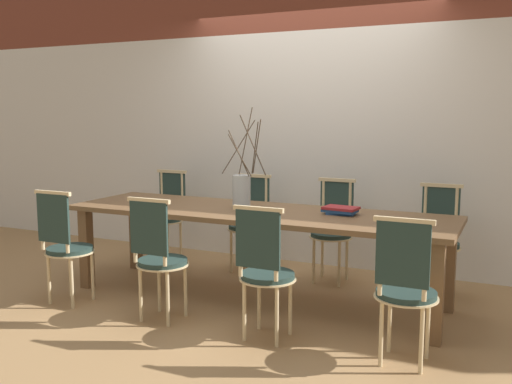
# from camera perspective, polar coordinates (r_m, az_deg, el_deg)

# --- Properties ---
(ground_plane) EXTENTS (16.00, 16.00, 0.00)m
(ground_plane) POSITION_cam_1_polar(r_m,az_deg,el_deg) (4.78, 0.00, -10.58)
(ground_plane) COLOR #A87F51
(wall_rear) EXTENTS (12.00, 0.06, 3.20)m
(wall_rear) POSITION_cam_1_polar(r_m,az_deg,el_deg) (5.72, 5.50, 8.71)
(wall_rear) COLOR silver
(wall_rear) RESTS_ON ground_plane
(dining_table) EXTENTS (3.15, 0.91, 0.74)m
(dining_table) POSITION_cam_1_polar(r_m,az_deg,el_deg) (4.62, 0.00, -2.84)
(dining_table) COLOR brown
(dining_table) RESTS_ON ground_plane
(chair_near_leftend) EXTENTS (0.39, 0.39, 0.93)m
(chair_near_leftend) POSITION_cam_1_polar(r_m,az_deg,el_deg) (4.76, -18.56, -4.85)
(chair_near_leftend) COLOR #233833
(chair_near_leftend) RESTS_ON ground_plane
(chair_near_left) EXTENTS (0.39, 0.39, 0.93)m
(chair_near_left) POSITION_cam_1_polar(r_m,az_deg,el_deg) (4.21, -9.72, -6.20)
(chair_near_left) COLOR #233833
(chair_near_left) RESTS_ON ground_plane
(chair_near_center) EXTENTS (0.39, 0.39, 0.93)m
(chair_near_center) POSITION_cam_1_polar(r_m,az_deg,el_deg) (3.80, 0.88, -7.62)
(chair_near_center) COLOR #233833
(chair_near_center) RESTS_ON ground_plane
(chair_near_right) EXTENTS (0.39, 0.39, 0.93)m
(chair_near_right) POSITION_cam_1_polar(r_m,az_deg,el_deg) (3.54, 14.68, -9.06)
(chair_near_right) COLOR #233833
(chair_near_right) RESTS_ON ground_plane
(chair_far_leftend) EXTENTS (0.39, 0.39, 0.93)m
(chair_far_leftend) POSITION_cam_1_polar(r_m,az_deg,el_deg) (5.97, -8.91, -1.99)
(chair_far_leftend) COLOR #233833
(chair_far_leftend) RESTS_ON ground_plane
(chair_far_left) EXTENTS (0.39, 0.39, 0.93)m
(chair_far_left) POSITION_cam_1_polar(r_m,az_deg,el_deg) (5.50, -0.63, -2.75)
(chair_far_left) COLOR #233833
(chair_far_left) RESTS_ON ground_plane
(chair_far_center) EXTENTS (0.39, 0.39, 0.93)m
(chair_far_center) POSITION_cam_1_polar(r_m,az_deg,el_deg) (5.20, 7.68, -3.45)
(chair_far_center) COLOR #233833
(chair_far_center) RESTS_ON ground_plane
(chair_far_right) EXTENTS (0.39, 0.39, 0.93)m
(chair_far_right) POSITION_cam_1_polar(r_m,az_deg,el_deg) (5.01, 17.72, -4.19)
(chair_far_right) COLOR #233833
(chair_far_right) RESTS_ON ground_plane
(vase_centerpiece) EXTENTS (0.39, 0.39, 0.83)m
(vase_centerpiece) POSITION_cam_1_polar(r_m,az_deg,el_deg) (4.68, -1.44, 0.17)
(vase_centerpiece) COLOR #B2BCC1
(vase_centerpiece) RESTS_ON dining_table
(book_stack) EXTENTS (0.28, 0.20, 0.06)m
(book_stack) POSITION_cam_1_polar(r_m,az_deg,el_deg) (4.47, 8.45, -1.81)
(book_stack) COLOR #234C8C
(book_stack) RESTS_ON dining_table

